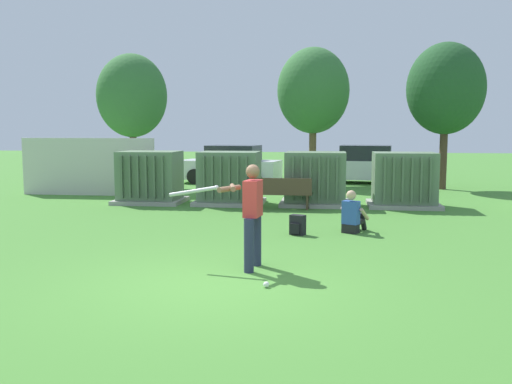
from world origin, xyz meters
TOP-DOWN VIEW (x-y plane):
  - ground_plane at (0.00, 0.00)m, footprint 96.00×96.00m
  - fence_panel at (-6.68, 10.50)m, footprint 4.80×0.12m
  - transformer_west at (-3.89, 8.86)m, footprint 2.10×1.70m
  - transformer_mid_west at (-1.35, 8.88)m, footprint 2.10×1.70m
  - transformer_mid_east at (1.28, 8.99)m, footprint 2.10×1.70m
  - transformer_east at (3.91, 8.98)m, footprint 2.10×1.70m
  - park_bench at (0.32, 7.92)m, footprint 1.81×0.44m
  - batter at (0.41, 0.99)m, footprint 1.62×0.73m
  - sports_ball at (0.82, -0.09)m, footprint 0.09×0.09m
  - seated_spectator at (2.24, 4.56)m, footprint 0.67×0.79m
  - backpack at (1.03, 4.08)m, footprint 0.37×0.35m
  - tree_left at (-6.05, 13.36)m, footprint 2.74×2.74m
  - tree_center_left at (0.99, 15.19)m, footprint 2.94×2.94m
  - tree_center_right at (6.01, 14.16)m, footprint 2.91×2.91m
  - parked_car_leftmost at (-2.49, 15.50)m, footprint 4.40×2.35m
  - parked_car_left_of_center at (3.12, 16.34)m, footprint 4.38×2.31m

SIDE VIEW (x-z plane):
  - ground_plane at x=0.00m, z-range 0.00..0.00m
  - sports_ball at x=0.82m, z-range 0.00..0.09m
  - backpack at x=1.03m, z-range -0.01..0.43m
  - seated_spectator at x=2.24m, z-range -0.11..0.86m
  - park_bench at x=0.32m, z-range 0.08..0.99m
  - parked_car_leftmost at x=-2.49m, z-range -0.06..1.56m
  - parked_car_left_of_center at x=3.12m, z-range -0.06..1.56m
  - transformer_west at x=-3.89m, z-range -0.02..1.60m
  - transformer_mid_west at x=-1.35m, z-range -0.02..1.60m
  - transformer_mid_east at x=1.28m, z-range -0.02..1.60m
  - transformer_east at x=3.91m, z-range -0.02..1.60m
  - batter at x=0.41m, z-range 0.11..1.85m
  - fence_panel at x=-6.68m, z-range 0.00..2.00m
  - tree_left at x=-6.05m, z-range 0.98..6.22m
  - tree_center_right at x=6.01m, z-range 1.03..6.60m
  - tree_center_left at x=0.99m, z-range 1.05..6.66m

